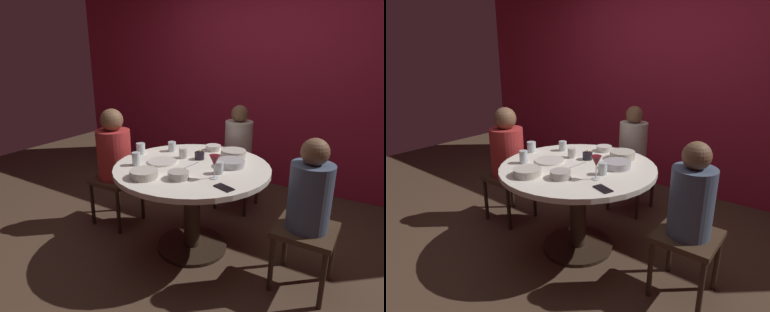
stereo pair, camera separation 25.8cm
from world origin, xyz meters
TOP-DOWN VIEW (x-y plane):
  - ground_plane at (0.00, 0.00)m, footprint 8.00×8.00m
  - back_wall at (0.00, 1.78)m, footprint 6.00×0.10m
  - dining_table at (0.00, 0.00)m, footprint 1.25×1.25m
  - seated_diner_left at (-0.86, 0.00)m, footprint 0.40×0.40m
  - seated_diner_back at (0.00, 0.92)m, footprint 0.40×0.40m
  - seated_diner_right at (0.92, 0.00)m, footprint 0.40×0.40m
  - candle_holder at (-0.03, 0.17)m, footprint 0.08×0.08m
  - wine_glass at (0.28, -0.15)m, footprint 0.08×0.08m
  - dinner_plate at (-0.25, -0.06)m, footprint 0.24×0.24m
  - cell_phone at (0.42, -0.27)m, footprint 0.16×0.11m
  - bowl_serving_large at (0.27, 0.15)m, footprint 0.22×0.22m
  - bowl_salad_center at (0.06, -0.29)m, footprint 0.15×0.15m
  - bowl_small_white at (0.19, 0.37)m, footprint 0.22×0.22m
  - bowl_sauce_side at (-0.05, 0.46)m, footprint 0.14×0.14m
  - bowl_rice_portion at (-0.16, -0.40)m, footprint 0.21×0.21m
  - cup_near_candle at (0.26, -0.04)m, footprint 0.07×0.07m
  - cup_by_left_diner at (-0.56, 0.03)m, footprint 0.08×0.08m
  - cup_by_right_diner at (-0.39, -0.22)m, footprint 0.07×0.07m
  - cup_center_front at (-0.17, 0.13)m, footprint 0.07×0.07m
  - cup_far_edge at (-0.36, 0.24)m, footprint 0.07×0.07m
  - fork_near_plate at (0.00, -0.00)m, footprint 0.04×0.18m

SIDE VIEW (x-z plane):
  - ground_plane at x=0.00m, z-range 0.00..0.00m
  - dining_table at x=0.00m, z-range 0.21..0.96m
  - seated_diner_right at x=0.92m, z-range 0.13..1.24m
  - seated_diner_back at x=0.00m, z-range 0.13..1.24m
  - seated_diner_left at x=-0.86m, z-range 0.14..1.27m
  - fork_near_plate at x=0.00m, z-range 0.75..0.76m
  - cell_phone at x=0.42m, z-range 0.75..0.76m
  - dinner_plate at x=-0.25m, z-range 0.75..0.77m
  - bowl_sauce_side at x=-0.05m, z-range 0.75..0.80m
  - bowl_serving_large at x=0.27m, z-range 0.75..0.81m
  - bowl_salad_center at x=0.06m, z-range 0.75..0.81m
  - bowl_rice_portion at x=-0.16m, z-range 0.75..0.81m
  - candle_holder at x=-0.03m, z-range 0.74..0.83m
  - bowl_small_white at x=0.19m, z-range 0.75..0.82m
  - cup_center_front at x=-0.17m, z-range 0.75..0.84m
  - cup_far_edge at x=-0.36m, z-range 0.75..0.84m
  - cup_near_candle at x=0.26m, z-range 0.75..0.84m
  - cup_by_left_diner at x=-0.56m, z-range 0.75..0.85m
  - cup_by_right_diner at x=-0.39m, z-range 0.75..0.86m
  - wine_glass at x=0.28m, z-range 0.79..0.97m
  - back_wall at x=0.00m, z-range 0.00..2.60m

